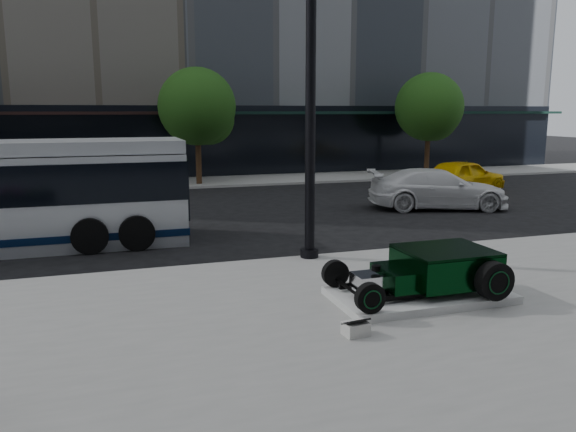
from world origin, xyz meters
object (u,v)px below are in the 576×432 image
object	(u,v)px
white_sedan	(438,189)
yellow_taxi	(463,176)
lamppost	(310,102)
hot_rod	(435,269)

from	to	relation	value
white_sedan	yellow_taxi	bearing A→B (deg)	-29.37
white_sedan	yellow_taxi	xyz separation A→B (m)	(3.37, 3.20, 0.01)
lamppost	white_sedan	bearing A→B (deg)	38.10
hot_rod	white_sedan	size ratio (longest dim) A/B	0.61
hot_rod	yellow_taxi	bearing A→B (deg)	53.15
hot_rod	lamppost	distance (m)	5.02
white_sedan	yellow_taxi	distance (m)	4.65
hot_rod	yellow_taxi	world-z (taller)	yellow_taxi
lamppost	white_sedan	xyz separation A→B (m)	(7.36, 5.77, -3.15)
hot_rod	yellow_taxi	xyz separation A→B (m)	(9.44, 12.60, 0.08)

